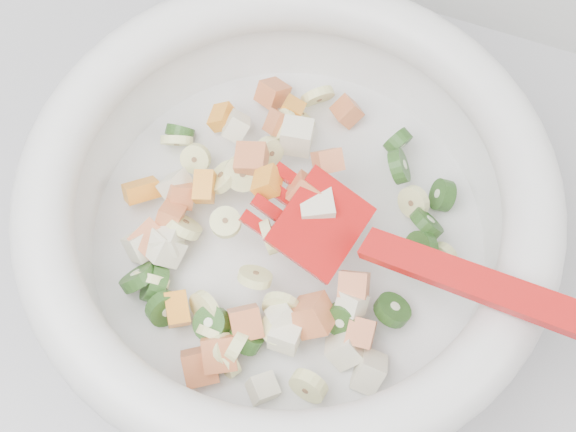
% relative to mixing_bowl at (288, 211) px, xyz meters
% --- Properties ---
extents(mixing_bowl, '(0.45, 0.38, 0.15)m').
position_rel_mixing_bowl_xyz_m(mixing_bowl, '(0.00, 0.00, 0.00)').
color(mixing_bowl, silver).
rests_on(mixing_bowl, counter).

